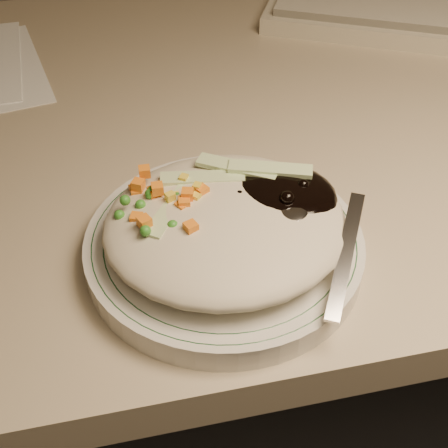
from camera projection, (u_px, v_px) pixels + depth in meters
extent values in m
cube|color=tan|center=(258.00, 119.00, 0.71)|extent=(1.40, 0.70, 0.04)
cylinder|color=silver|center=(224.00, 247.00, 0.51)|extent=(0.23, 0.23, 0.02)
torus|color=#144723|center=(224.00, 239.00, 0.50)|extent=(0.21, 0.21, 0.00)
torus|color=#144723|center=(224.00, 239.00, 0.50)|extent=(0.20, 0.20, 0.00)
ellipsoid|color=#C1B89C|center=(225.00, 224.00, 0.49)|extent=(0.19, 0.18, 0.04)
ellipsoid|color=black|center=(276.00, 199.00, 0.50)|extent=(0.10, 0.09, 0.03)
ellipsoid|color=orange|center=(164.00, 214.00, 0.49)|extent=(0.08, 0.08, 0.02)
sphere|color=black|center=(239.00, 197.00, 0.49)|extent=(0.01, 0.01, 0.01)
sphere|color=black|center=(273.00, 187.00, 0.50)|extent=(0.01, 0.01, 0.01)
sphere|color=black|center=(303.00, 185.00, 0.49)|extent=(0.01, 0.01, 0.01)
sphere|color=black|center=(290.00, 182.00, 0.51)|extent=(0.01, 0.01, 0.01)
sphere|color=black|center=(287.00, 198.00, 0.48)|extent=(0.01, 0.01, 0.01)
sphere|color=black|center=(272.00, 193.00, 0.49)|extent=(0.01, 0.01, 0.01)
sphere|color=black|center=(282.00, 183.00, 0.50)|extent=(0.01, 0.01, 0.01)
cube|color=orange|center=(157.00, 189.00, 0.48)|extent=(0.01, 0.01, 0.01)
cube|color=orange|center=(182.00, 214.00, 0.48)|extent=(0.01, 0.01, 0.01)
cube|color=orange|center=(138.00, 185.00, 0.49)|extent=(0.01, 0.01, 0.01)
cube|color=orange|center=(188.00, 194.00, 0.48)|extent=(0.01, 0.01, 0.01)
cube|color=orange|center=(184.00, 203.00, 0.48)|extent=(0.01, 0.01, 0.01)
cube|color=orange|center=(136.00, 190.00, 0.50)|extent=(0.01, 0.01, 0.01)
cube|color=orange|center=(154.00, 192.00, 0.49)|extent=(0.01, 0.01, 0.01)
cube|color=orange|center=(182.00, 207.00, 0.48)|extent=(0.01, 0.01, 0.01)
cube|color=orange|center=(202.00, 191.00, 0.49)|extent=(0.01, 0.01, 0.01)
cube|color=orange|center=(145.00, 172.00, 0.50)|extent=(0.01, 0.01, 0.01)
cube|color=orange|center=(144.00, 222.00, 0.46)|extent=(0.01, 0.01, 0.01)
cube|color=orange|center=(191.00, 228.00, 0.45)|extent=(0.01, 0.01, 0.01)
cube|color=orange|center=(137.00, 219.00, 0.47)|extent=(0.01, 0.01, 0.01)
cube|color=orange|center=(138.00, 193.00, 0.50)|extent=(0.01, 0.01, 0.01)
sphere|color=#388C28|center=(182.00, 200.00, 0.49)|extent=(0.01, 0.01, 0.01)
sphere|color=#388C28|center=(145.00, 231.00, 0.45)|extent=(0.01, 0.01, 0.01)
sphere|color=#388C28|center=(141.00, 205.00, 0.48)|extent=(0.01, 0.01, 0.01)
sphere|color=#388C28|center=(125.00, 200.00, 0.47)|extent=(0.01, 0.01, 0.01)
sphere|color=#388C28|center=(177.00, 197.00, 0.49)|extent=(0.01, 0.01, 0.01)
sphere|color=#388C28|center=(193.00, 226.00, 0.47)|extent=(0.01, 0.01, 0.01)
sphere|color=#388C28|center=(164.00, 210.00, 0.48)|extent=(0.01, 0.01, 0.01)
sphere|color=#388C28|center=(159.00, 228.00, 0.47)|extent=(0.01, 0.01, 0.01)
sphere|color=#388C28|center=(119.00, 215.00, 0.48)|extent=(0.01, 0.01, 0.01)
sphere|color=#388C28|center=(153.00, 191.00, 0.49)|extent=(0.01, 0.01, 0.01)
sphere|color=#388C28|center=(150.00, 194.00, 0.49)|extent=(0.01, 0.01, 0.01)
sphere|color=#388C28|center=(144.00, 219.00, 0.47)|extent=(0.01, 0.01, 0.01)
sphere|color=#388C28|center=(173.00, 225.00, 0.46)|extent=(0.01, 0.01, 0.01)
sphere|color=#388C28|center=(203.00, 182.00, 0.51)|extent=(0.01, 0.01, 0.01)
cube|color=yellow|center=(176.00, 197.00, 0.49)|extent=(0.01, 0.01, 0.01)
cube|color=yellow|center=(196.00, 198.00, 0.48)|extent=(0.01, 0.01, 0.01)
cube|color=yellow|center=(162.00, 197.00, 0.49)|extent=(0.01, 0.01, 0.01)
cube|color=yellow|center=(170.00, 197.00, 0.48)|extent=(0.01, 0.01, 0.01)
cube|color=yellow|center=(164.00, 212.00, 0.48)|extent=(0.01, 0.01, 0.01)
cube|color=yellow|center=(197.00, 188.00, 0.49)|extent=(0.01, 0.01, 0.01)
cube|color=yellow|center=(184.00, 179.00, 0.50)|extent=(0.01, 0.01, 0.01)
cube|color=yellow|center=(177.00, 211.00, 0.48)|extent=(0.01, 0.01, 0.01)
cube|color=#B2D18C|center=(203.00, 178.00, 0.50)|extent=(0.07, 0.03, 0.00)
cube|color=#B2D18C|center=(237.00, 167.00, 0.51)|extent=(0.07, 0.05, 0.00)
cube|color=#B2D18C|center=(172.00, 209.00, 0.48)|extent=(0.05, 0.06, 0.00)
cube|color=#B2D18C|center=(270.00, 169.00, 0.50)|extent=(0.07, 0.04, 0.00)
ellipsoid|color=silver|center=(288.00, 209.00, 0.48)|extent=(0.05, 0.06, 0.01)
cube|color=silver|center=(346.00, 254.00, 0.46)|extent=(0.06, 0.10, 0.03)
cube|color=#C0B69D|center=(436.00, 20.00, 0.83)|extent=(0.47, 0.34, 0.02)
cube|color=beige|center=(439.00, 8.00, 0.82)|extent=(0.43, 0.31, 0.01)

